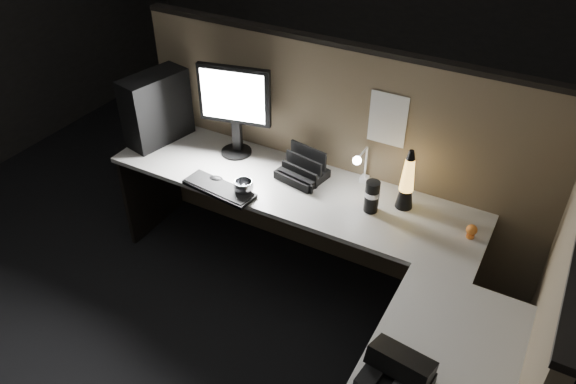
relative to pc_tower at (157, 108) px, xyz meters
The scene contains 17 objects.
floor 1.65m from the pc_tower, 28.97° to the right, with size 6.00×6.00×0.00m, color black.
room_shell 1.49m from the pc_tower, 28.97° to the right, with size 6.00×6.00×6.00m.
partition_back 1.22m from the pc_tower, 13.46° to the left, with size 2.66×0.06×1.50m, color brown.
partition_right 2.57m from the pc_tower, 12.38° to the right, with size 0.06×1.66×1.50m, color brown.
desk 1.46m from the pc_tower, 16.34° to the right, with size 2.60×1.60×0.73m.
pc_tower is the anchor object (origin of this frame).
monitor 0.57m from the pc_tower, 11.27° to the left, with size 0.46×0.20×0.59m.
keyboard 0.78m from the pc_tower, 24.02° to the right, with size 0.45×0.15×0.02m, color black.
mouse 0.69m from the pc_tower, 21.40° to the right, with size 0.09×0.07×0.04m, color black.
clip_lamp 1.40m from the pc_tower, ahead, with size 0.05×0.20×0.26m.
organizer 1.06m from the pc_tower, ahead, with size 0.30×0.27×0.20m.
lava_lamp 1.68m from the pc_tower, ahead, with size 0.10×0.10×0.37m.
travel_mug 1.54m from the pc_tower, ahead, with size 0.08×0.08×0.19m, color black.
steel_mug 0.89m from the pc_tower, 17.64° to the right, with size 0.12×0.12×0.09m, color #B7B8BE.
figurine 2.09m from the pc_tower, ahead, with size 0.06×0.06×0.06m, color orange.
pinned_paper 1.51m from the pc_tower, ahead, with size 0.22×0.00×0.31m, color white.
desk_phone 2.30m from the pc_tower, 27.15° to the right, with size 0.28×0.29×0.15m.
Camera 1 is at (1.15, -1.79, 2.67)m, focal length 35.00 mm.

